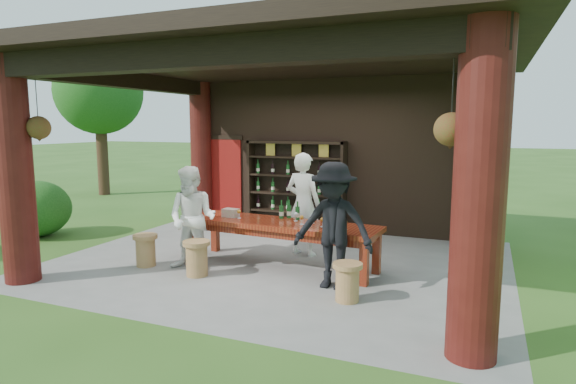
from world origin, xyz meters
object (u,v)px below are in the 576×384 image
at_px(tasting_table, 281,229).
at_px(guest_woman, 193,218).
at_px(guest_man, 333,226).
at_px(host, 303,204).
at_px(stool_far_left, 146,249).
at_px(napkin_basket, 231,213).
at_px(stool_near_left, 197,257).
at_px(stool_near_right, 347,281).
at_px(wine_shelf, 296,185).

distance_m(tasting_table, guest_woman, 1.43).
bearing_deg(guest_man, host, 126.01).
bearing_deg(stool_far_left, napkin_basket, 38.88).
height_order(stool_far_left, host, host).
relative_size(tasting_table, stool_near_left, 6.08).
relative_size(stool_near_right, napkin_basket, 2.00).
height_order(stool_near_left, guest_man, guest_man).
bearing_deg(stool_far_left, stool_near_right, -4.56).
bearing_deg(napkin_basket, stool_near_right, -26.03).
bearing_deg(guest_man, napkin_basket, 162.32).
height_order(wine_shelf, stool_near_left, wine_shelf).
distance_m(stool_far_left, guest_woman, 1.02).
distance_m(stool_near_right, guest_man, 0.84).
xyz_separation_m(stool_near_right, host, (-1.36, 1.94, 0.64)).
bearing_deg(tasting_table, wine_shelf, 106.59).
relative_size(wine_shelf, stool_far_left, 4.23).
bearing_deg(stool_near_right, wine_shelf, 120.54).
relative_size(tasting_table, host, 1.82).
relative_size(host, guest_woman, 1.10).
height_order(tasting_table, napkin_basket, napkin_basket).
bearing_deg(wine_shelf, tasting_table, -73.41).
xyz_separation_m(stool_near_left, stool_near_right, (2.45, -0.16, -0.02)).
xyz_separation_m(host, guest_man, (1.02, -1.50, -0.01)).
bearing_deg(stool_near_right, guest_man, 127.43).
xyz_separation_m(wine_shelf, host, (0.89, -1.87, -0.07)).
bearing_deg(guest_man, stool_far_left, -175.24).
xyz_separation_m(wine_shelf, tasting_table, (0.80, -2.69, -0.36)).
height_order(tasting_table, stool_far_left, tasting_table).
height_order(tasting_table, guest_woman, guest_woman).
xyz_separation_m(stool_near_left, guest_man, (2.10, 0.28, 0.61)).
bearing_deg(guest_man, tasting_table, 150.45).
bearing_deg(stool_near_left, tasting_table, 43.69).
xyz_separation_m(guest_man, napkin_basket, (-2.07, 0.73, -0.09)).
relative_size(wine_shelf, host, 1.22).
bearing_deg(tasting_table, stool_near_right, -37.72).
xyz_separation_m(guest_woman, guest_man, (2.34, 0.02, 0.07)).
bearing_deg(wine_shelf, stool_near_left, -93.11).
height_order(stool_near_right, guest_man, guest_man).
bearing_deg(stool_near_right, napkin_basket, 153.97).
bearing_deg(stool_near_left, host, 58.62).
distance_m(stool_near_right, napkin_basket, 2.73).
height_order(tasting_table, guest_man, guest_man).
bearing_deg(stool_far_left, guest_woman, 9.81).
relative_size(stool_near_right, host, 0.28).
relative_size(host, guest_man, 1.01).
distance_m(guest_woman, guest_man, 2.34).
distance_m(wine_shelf, stool_near_right, 4.48).
bearing_deg(stool_near_left, napkin_basket, 87.82).
bearing_deg(tasting_table, host, 84.07).
bearing_deg(host, guest_woman, 59.75).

